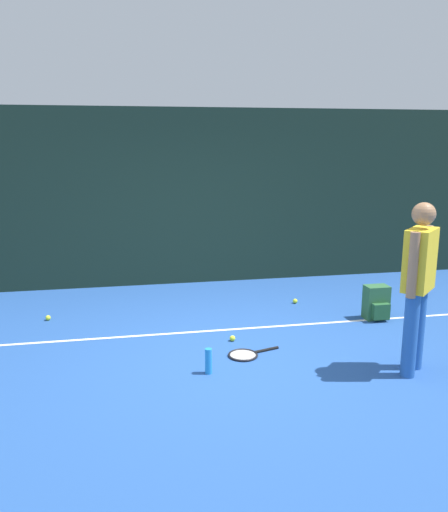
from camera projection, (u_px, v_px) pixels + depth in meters
name	position (u px, v px, depth m)	size (l,w,h in m)	color
ground_plane	(231.00, 354.00, 5.64)	(12.00, 12.00, 0.00)	#234C93
back_fence	(193.00, 197.00, 8.22)	(10.00, 0.10, 2.76)	#192D23
court_line	(219.00, 330.00, 6.33)	(9.00, 0.05, 0.00)	white
tennis_player	(418.00, 278.00, 5.00)	(0.44, 0.43, 1.70)	#2659A5
tennis_racket	(245.00, 354.00, 5.59)	(0.64, 0.40, 0.03)	black
backpack	(377.00, 303.00, 6.70)	(0.30, 0.28, 0.44)	#2D6038
tennis_ball_near_player	(295.00, 301.00, 7.38)	(0.07, 0.07, 0.07)	#CCE033
tennis_ball_by_fence	(48.00, 318.00, 6.68)	(0.07, 0.07, 0.07)	#CCE033
tennis_ball_mid_court	(232.00, 338.00, 5.99)	(0.07, 0.07, 0.07)	#CCE033
water_bottle	(209.00, 361.00, 5.14)	(0.07, 0.07, 0.26)	#268CD8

